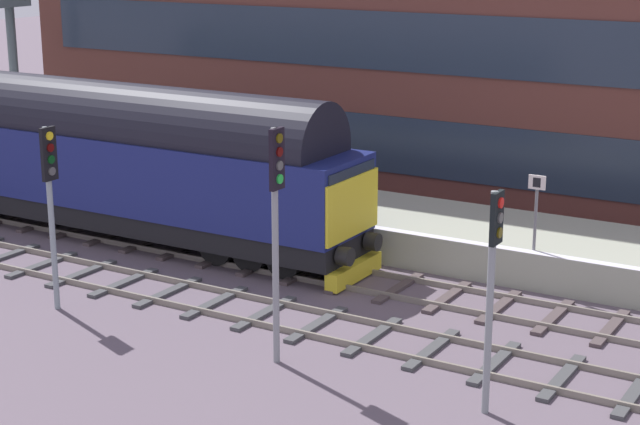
# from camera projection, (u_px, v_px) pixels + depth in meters

# --- Properties ---
(ground_plane) EXTENTS (140.00, 140.00, 0.00)m
(ground_plane) POSITION_uv_depth(u_px,v_px,m) (286.00, 269.00, 28.40)
(ground_plane) COLOR #615460
(ground_plane) RESTS_ON ground
(track_main) EXTENTS (2.50, 60.00, 0.15)m
(track_main) POSITION_uv_depth(u_px,v_px,m) (286.00, 267.00, 28.38)
(track_main) COLOR gray
(track_main) RESTS_ON ground
(track_adjacent_west) EXTENTS (2.50, 60.00, 0.15)m
(track_adjacent_west) POSITION_uv_depth(u_px,v_px,m) (215.00, 302.00, 25.67)
(track_adjacent_west) COLOR gray
(track_adjacent_west) RESTS_ON ground
(station_platform) EXTENTS (4.00, 44.00, 1.01)m
(station_platform) POSITION_uv_depth(u_px,v_px,m) (351.00, 220.00, 31.25)
(station_platform) COLOR #9FA390
(station_platform) RESTS_ON ground
(diesel_locomotive) EXTENTS (2.74, 18.59, 4.68)m
(diesel_locomotive) POSITION_uv_depth(u_px,v_px,m) (87.00, 152.00, 31.22)
(diesel_locomotive) COLOR black
(diesel_locomotive) RESTS_ON ground
(signal_post_near) EXTENTS (0.44, 0.22, 4.36)m
(signal_post_near) POSITION_uv_depth(u_px,v_px,m) (492.00, 273.00, 19.17)
(signal_post_near) COLOR gray
(signal_post_near) RESTS_ON ground
(signal_post_mid) EXTENTS (0.44, 0.22, 5.07)m
(signal_post_mid) POSITION_uv_depth(u_px,v_px,m) (276.00, 213.00, 21.38)
(signal_post_mid) COLOR gray
(signal_post_mid) RESTS_ON ground
(signal_post_far) EXTENTS (0.44, 0.22, 4.49)m
(signal_post_far) POSITION_uv_depth(u_px,v_px,m) (50.00, 192.00, 24.61)
(signal_post_far) COLOR gray
(signal_post_far) RESTS_ON ground
(platform_number_sign) EXTENTS (0.10, 0.44, 1.96)m
(platform_number_sign) POSITION_uv_depth(u_px,v_px,m) (536.00, 201.00, 26.29)
(platform_number_sign) COLOR slate
(platform_number_sign) RESTS_ON station_platform
(waiting_passenger) EXTENTS (0.37, 0.51, 1.64)m
(waiting_passenger) POSITION_uv_depth(u_px,v_px,m) (217.00, 164.00, 31.86)
(waiting_passenger) COLOR #303632
(waiting_passenger) RESTS_ON station_platform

